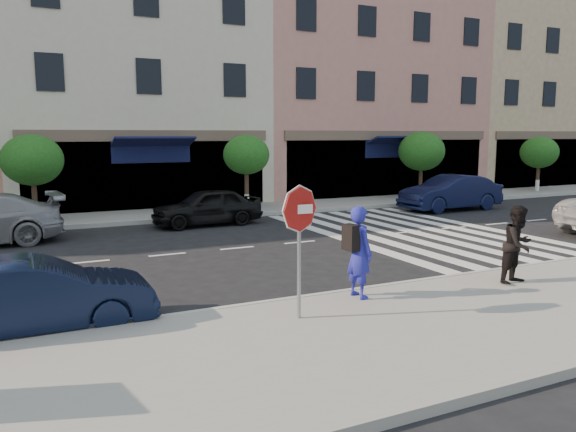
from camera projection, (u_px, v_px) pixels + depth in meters
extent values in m
plane|color=black|center=(302.00, 281.00, 12.37)|extent=(120.00, 120.00, 0.00)
cube|color=gray|center=(408.00, 331.00, 9.02)|extent=(60.00, 4.50, 0.15)
cube|color=gray|center=(174.00, 214.00, 22.15)|extent=(60.00, 3.00, 0.15)
cube|color=beige|center=(128.00, 85.00, 26.50)|extent=(11.00, 9.00, 11.00)
cube|color=tan|center=(346.00, 75.00, 31.53)|extent=(13.00, 9.00, 13.00)
cube|color=#D4B987|center=(507.00, 91.00, 36.99)|extent=(12.00, 9.00, 12.00)
cylinder|color=#473323|center=(35.00, 199.00, 19.69)|extent=(0.18, 0.18, 1.60)
cylinder|color=silver|center=(36.00, 213.00, 19.77)|extent=(0.20, 0.20, 0.60)
ellipsoid|color=#214D16|center=(32.00, 160.00, 19.49)|extent=(2.10, 2.10, 1.79)
cylinder|color=#473323|center=(247.00, 188.00, 23.14)|extent=(0.18, 0.18, 1.71)
cylinder|color=silver|center=(247.00, 201.00, 23.22)|extent=(0.20, 0.20, 0.60)
ellipsoid|color=#214D16|center=(246.00, 155.00, 22.94)|extent=(1.90, 1.90, 1.62)
cylinder|color=#473323|center=(421.00, 181.00, 27.02)|extent=(0.18, 0.18, 1.65)
cylinder|color=silver|center=(420.00, 192.00, 27.10)|extent=(0.20, 0.20, 0.60)
ellipsoid|color=#214D16|center=(422.00, 151.00, 26.81)|extent=(2.20, 2.20, 1.87)
cylinder|color=#473323|center=(538.00, 177.00, 30.48)|extent=(0.18, 0.18, 1.54)
cylinder|color=silver|center=(537.00, 185.00, 30.55)|extent=(0.20, 0.20, 0.60)
ellipsoid|color=#214D16|center=(539.00, 152.00, 30.29)|extent=(2.00, 2.00, 1.70)
cylinder|color=gray|center=(299.00, 259.00, 9.28)|extent=(0.07, 0.07, 2.04)
cylinder|color=white|center=(299.00, 209.00, 9.16)|extent=(0.80, 0.06, 0.80)
cylinder|color=#9E1411|center=(300.00, 209.00, 9.14)|extent=(0.74, 0.07, 0.74)
cube|color=white|center=(301.00, 209.00, 9.11)|extent=(0.42, 0.05, 0.15)
imported|color=#21239A|center=(359.00, 252.00, 10.52)|extent=(0.47, 0.67, 1.74)
imported|color=black|center=(518.00, 245.00, 11.55)|extent=(0.89, 0.76, 1.62)
imported|color=black|center=(36.00, 296.00, 9.08)|extent=(3.74, 1.31, 1.23)
imported|color=black|center=(207.00, 207.00, 19.87)|extent=(3.93, 1.72, 1.32)
imported|color=black|center=(451.00, 193.00, 23.78)|extent=(4.57, 1.67, 1.50)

